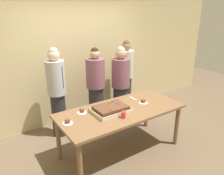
% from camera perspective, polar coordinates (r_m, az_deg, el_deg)
% --- Properties ---
extents(ground_plane, '(12.00, 12.00, 0.00)m').
position_cam_1_polar(ground_plane, '(3.94, 2.20, -16.13)').
color(ground_plane, brown).
extents(interior_back_panel, '(8.00, 0.12, 3.00)m').
position_cam_1_polar(interior_back_panel, '(4.65, -9.42, 9.50)').
color(interior_back_panel, '#CCB784').
rests_on(interior_back_panel, ground_plane).
extents(party_table, '(2.05, 0.94, 0.78)m').
position_cam_1_polar(party_table, '(3.57, 2.35, -6.99)').
color(party_table, brown).
rests_on(party_table, ground_plane).
extents(sheet_cake, '(0.57, 0.42, 0.13)m').
position_cam_1_polar(sheet_cake, '(3.44, -0.36, -5.68)').
color(sheet_cake, beige).
rests_on(sheet_cake, party_table).
extents(plated_slice_near_left, '(0.15, 0.15, 0.06)m').
position_cam_1_polar(plated_slice_near_left, '(3.45, -7.91, -6.32)').
color(plated_slice_near_left, white).
rests_on(plated_slice_near_left, party_table).
extents(plated_slice_near_right, '(0.15, 0.15, 0.06)m').
position_cam_1_polar(plated_slice_near_right, '(3.80, 8.19, -3.79)').
color(plated_slice_near_right, white).
rests_on(plated_slice_near_right, party_table).
extents(plated_slice_far_left, '(0.15, 0.15, 0.06)m').
position_cam_1_polar(plated_slice_far_left, '(3.18, -11.57, -8.95)').
color(plated_slice_far_left, white).
rests_on(plated_slice_far_left, party_table).
extents(drink_cup_nearest, '(0.07, 0.07, 0.10)m').
position_cam_1_polar(drink_cup_nearest, '(3.26, 3.02, -7.14)').
color(drink_cup_nearest, red).
rests_on(drink_cup_nearest, party_table).
extents(cake_server_utensil, '(0.03, 0.20, 0.01)m').
position_cam_1_polar(cake_server_utensil, '(3.97, 5.47, -2.87)').
color(cake_server_utensil, silver).
rests_on(cake_server_utensil, party_table).
extents(person_serving_front, '(0.34, 0.34, 1.70)m').
position_cam_1_polar(person_serving_front, '(4.11, -14.23, -1.05)').
color(person_serving_front, '#28282D').
rests_on(person_serving_front, ground_plane).
extents(person_green_shirt_behind, '(0.36, 0.36, 1.65)m').
position_cam_1_polar(person_green_shirt_behind, '(4.28, -4.28, -0.25)').
color(person_green_shirt_behind, '#28282D').
rests_on(person_green_shirt_behind, ground_plane).
extents(person_striped_tie_right, '(0.33, 0.33, 1.69)m').
position_cam_1_polar(person_striped_tie_right, '(4.91, 3.60, 2.79)').
color(person_striped_tie_right, '#28282D').
rests_on(person_striped_tie_right, ground_plane).
extents(person_far_right_suit, '(0.37, 0.37, 1.64)m').
position_cam_1_polar(person_far_right_suit, '(4.46, 2.27, 0.58)').
color(person_far_right_suit, '#28282D').
rests_on(person_far_right_suit, ground_plane).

